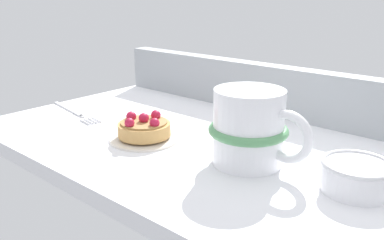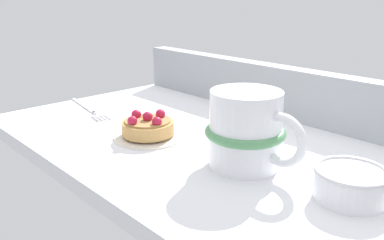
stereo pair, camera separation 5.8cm
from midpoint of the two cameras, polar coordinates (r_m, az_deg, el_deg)
The scene contains 7 objects.
ground_plane at distance 65.68cm, azimuth -3.00°, elevation -3.26°, with size 66.90×42.48×2.44cm, color white.
window_rail_back at distance 78.52cm, azimuth 6.87°, elevation 4.59°, with size 65.56×3.49×9.11cm, color #9EA3A8.
dessert_plate at distance 64.32cm, azimuth -9.23°, elevation -2.48°, with size 10.87×10.87×0.70cm.
raspberry_tart at distance 63.76cm, azimuth -9.32°, elevation -1.07°, with size 8.16×8.16×3.61cm.
coffee_mug at distance 53.50cm, azimuth 5.09°, elevation -1.18°, with size 14.41×10.59×10.20cm.
dessert_fork at distance 81.00cm, azimuth -18.13°, elevation 1.11°, with size 17.63×4.52×0.60cm.
sugar_bowl at distance 49.90cm, azimuth 18.99°, elevation -7.43°, with size 8.30×8.30×3.66cm.
Camera 1 is at (40.63, -45.91, 22.50)cm, focal length 38.13 mm.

